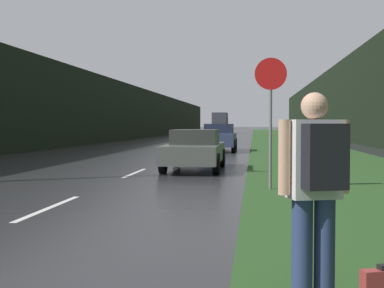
% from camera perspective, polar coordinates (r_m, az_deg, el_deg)
% --- Properties ---
extents(grass_verge, '(6.00, 240.00, 0.02)m').
position_cam_1_polar(grass_verge, '(41.50, 10.46, -0.00)').
color(grass_verge, '#26471E').
rests_on(grass_verge, ground_plane).
extents(lane_stripe_b, '(0.12, 3.00, 0.01)m').
position_cam_1_polar(lane_stripe_b, '(10.12, -14.95, -6.58)').
color(lane_stripe_b, silver).
rests_on(lane_stripe_b, ground_plane).
extents(lane_stripe_c, '(0.12, 3.00, 0.01)m').
position_cam_1_polar(lane_stripe_c, '(16.78, -6.12, -3.08)').
color(lane_stripe_c, silver).
rests_on(lane_stripe_c, ground_plane).
extents(lane_stripe_d, '(0.12, 3.00, 0.01)m').
position_cam_1_polar(lane_stripe_d, '(23.63, -2.38, -1.56)').
color(lane_stripe_d, silver).
rests_on(lane_stripe_d, ground_plane).
extents(lane_stripe_e, '(0.12, 3.00, 0.01)m').
position_cam_1_polar(lane_stripe_e, '(30.56, -0.32, -0.73)').
color(lane_stripe_e, silver).
rests_on(lane_stripe_e, ground_plane).
extents(lane_stripe_f, '(0.12, 3.00, 0.01)m').
position_cam_1_polar(lane_stripe_f, '(37.51, 0.97, -0.20)').
color(lane_stripe_f, silver).
rests_on(lane_stripe_f, ground_plane).
extents(treeline_far_side, '(2.00, 140.00, 5.48)m').
position_cam_1_polar(treeline_far_side, '(53.05, -7.76, 3.42)').
color(treeline_far_side, black).
rests_on(treeline_far_side, ground_plane).
extents(treeline_near_side, '(2.00, 140.00, 7.31)m').
position_cam_1_polar(treeline_near_side, '(52.17, 16.36, 4.37)').
color(treeline_near_side, black).
rests_on(treeline_near_side, ground_plane).
extents(stop_sign, '(0.74, 0.07, 3.06)m').
position_cam_1_polar(stop_sign, '(12.50, 8.38, 3.87)').
color(stop_sign, slate).
rests_on(stop_sign, ground_plane).
extents(hitchhiker_with_backpack, '(0.59, 0.51, 1.78)m').
position_cam_1_polar(hitchhiker_with_backpack, '(4.52, 13.06, -4.26)').
color(hitchhiker_with_backpack, navy).
rests_on(hitchhiker_with_backpack, ground_plane).
extents(car_passing_near, '(1.85, 4.69, 1.34)m').
position_cam_1_polar(car_passing_near, '(17.79, 0.31, -0.57)').
color(car_passing_near, '#4C514C').
rests_on(car_passing_near, ground_plane).
extents(car_passing_far, '(1.93, 4.72, 1.54)m').
position_cam_1_polar(car_passing_far, '(30.05, 2.89, 0.71)').
color(car_passing_far, '#2D3856').
rests_on(car_passing_far, ground_plane).
extents(delivery_truck, '(2.46, 6.87, 3.38)m').
position_cam_1_polar(delivery_truck, '(86.73, 3.03, 2.28)').
color(delivery_truck, black).
rests_on(delivery_truck, ground_plane).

